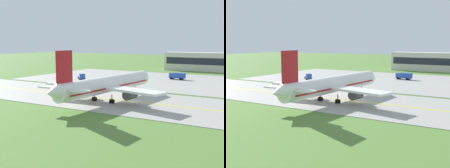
# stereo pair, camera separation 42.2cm
# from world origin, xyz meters

# --- Properties ---
(ground_plane) EXTENTS (500.00, 500.00, 0.00)m
(ground_plane) POSITION_xyz_m (0.00, 0.00, 0.00)
(ground_plane) COLOR #517A33
(taxiway_strip) EXTENTS (240.00, 28.00, 0.10)m
(taxiway_strip) POSITION_xyz_m (0.00, 0.00, 0.05)
(taxiway_strip) COLOR #9E9B93
(taxiway_strip) RESTS_ON ground
(apron_pad) EXTENTS (140.00, 52.00, 0.10)m
(apron_pad) POSITION_xyz_m (10.00, 42.00, 0.05)
(apron_pad) COLOR #9E9B93
(apron_pad) RESTS_ON ground
(taxiway_centreline) EXTENTS (220.00, 0.60, 0.01)m
(taxiway_centreline) POSITION_xyz_m (0.00, 0.00, 0.11)
(taxiway_centreline) COLOR yellow
(taxiway_centreline) RESTS_ON taxiway_strip
(airplane_lead) EXTENTS (32.43, 39.66, 12.70)m
(airplane_lead) POSITION_xyz_m (-5.26, -2.76, 4.13)
(airplane_lead) COLOR white
(airplane_lead) RESTS_ON ground
(service_truck_baggage) EXTENTS (5.89, 6.06, 2.59)m
(service_truck_baggage) POSITION_xyz_m (-35.64, 28.81, 1.18)
(service_truck_baggage) COLOR #264CA5
(service_truck_baggage) RESTS_ON ground
(service_truck_fuel) EXTENTS (6.11, 2.63, 2.60)m
(service_truck_fuel) POSITION_xyz_m (-4.66, 47.59, 1.53)
(service_truck_fuel) COLOR #264CA5
(service_truck_fuel) RESTS_ON ground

